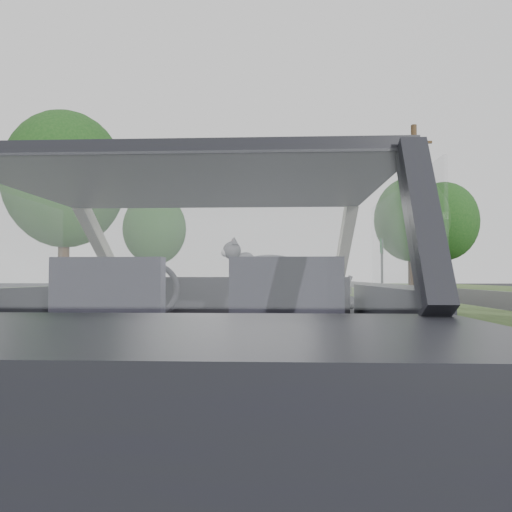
# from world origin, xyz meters

# --- Properties ---
(ground) EXTENTS (140.00, 140.00, 0.00)m
(ground) POSITION_xyz_m (0.00, 0.00, 0.00)
(ground) COLOR #37383E
(ground) RESTS_ON ground
(subject_car) EXTENTS (1.80, 4.00, 1.45)m
(subject_car) POSITION_xyz_m (0.00, 0.00, 0.72)
(subject_car) COLOR black
(subject_car) RESTS_ON ground
(dashboard) EXTENTS (1.58, 0.45, 0.30)m
(dashboard) POSITION_xyz_m (0.00, 0.62, 0.85)
(dashboard) COLOR black
(dashboard) RESTS_ON subject_car
(driver_seat) EXTENTS (0.50, 0.72, 0.42)m
(driver_seat) POSITION_xyz_m (-0.40, -0.29, 0.88)
(driver_seat) COLOR black
(driver_seat) RESTS_ON subject_car
(passenger_seat) EXTENTS (0.50, 0.72, 0.42)m
(passenger_seat) POSITION_xyz_m (0.40, -0.29, 0.88)
(passenger_seat) COLOR black
(passenger_seat) RESTS_ON subject_car
(steering_wheel) EXTENTS (0.36, 0.36, 0.04)m
(steering_wheel) POSITION_xyz_m (-0.40, 0.33, 0.92)
(steering_wheel) COLOR black
(steering_wheel) RESTS_ON dashboard
(cat) EXTENTS (0.59, 0.32, 0.25)m
(cat) POSITION_xyz_m (0.31, 0.67, 1.08)
(cat) COLOR slate
(cat) RESTS_ON dashboard
(guardrail) EXTENTS (0.05, 90.00, 0.32)m
(guardrail) POSITION_xyz_m (4.30, 10.00, 0.58)
(guardrail) COLOR gray
(guardrail) RESTS_ON ground
(other_car) EXTENTS (2.76, 5.01, 1.56)m
(other_car) POSITION_xyz_m (-0.47, 23.71, 0.78)
(other_car) COLOR silver
(other_car) RESTS_ON ground
(highway_sign) EXTENTS (0.40, 1.02, 2.59)m
(highway_sign) POSITION_xyz_m (4.70, 18.68, 1.29)
(highway_sign) COLOR #0D6025
(highway_sign) RESTS_ON ground
(utility_pole) EXTENTS (0.26, 0.26, 7.22)m
(utility_pole) POSITION_xyz_m (5.89, 17.89, 3.61)
(utility_pole) COLOR #4E381E
(utility_pole) RESTS_ON ground
(tree_2) EXTENTS (5.29, 5.29, 7.27)m
(tree_2) POSITION_xyz_m (8.96, 30.10, 3.63)
(tree_2) COLOR #133A13
(tree_2) RESTS_ON ground
(tree_3) EXTENTS (5.69, 5.69, 8.35)m
(tree_3) POSITION_xyz_m (13.55, 37.98, 4.18)
(tree_3) COLOR #133A13
(tree_3) RESTS_ON ground
(tree_5) EXTENTS (7.05, 7.05, 8.99)m
(tree_5) POSITION_xyz_m (-10.31, 21.57, 4.49)
(tree_5) COLOR #133A13
(tree_5) RESTS_ON ground
(tree_6) EXTENTS (5.91, 5.91, 6.80)m
(tree_6) POSITION_xyz_m (-8.55, 32.55, 3.40)
(tree_6) COLOR #133A13
(tree_6) RESTS_ON ground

